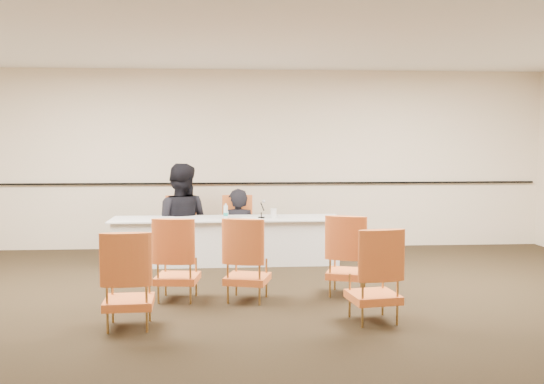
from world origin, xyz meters
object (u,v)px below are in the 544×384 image
(drinking_glass, at_px, (226,215))
(aud_chair_back_right, at_px, (373,274))
(panel_table, at_px, (227,241))
(aud_chair_front_left, at_px, (177,258))
(coffee_cup, at_px, (274,213))
(aud_chair_back_left, at_px, (129,279))
(aud_chair_front_right, at_px, (348,255))
(panelist_second, at_px, (180,226))
(water_bottle, at_px, (226,211))
(panelist_main_chair, at_px, (238,226))
(aud_chair_front_mid, at_px, (247,259))
(microphone, at_px, (261,209))
(panelist_second_chair, at_px, (180,227))
(panelist_main, at_px, (238,240))

(drinking_glass, relative_size, aud_chair_back_right, 0.11)
(panel_table, height_order, aud_chair_front_left, aud_chair_front_left)
(coffee_cup, relative_size, aud_chair_front_left, 0.15)
(aud_chair_back_left, bearing_deg, aud_chair_front_right, 22.12)
(panelist_second, height_order, aud_chair_back_left, panelist_second)
(water_bottle, bearing_deg, aud_chair_front_left, -104.91)
(panelist_main_chair, height_order, panelist_second, panelist_second)
(drinking_glass, bearing_deg, aud_chair_front_left, -104.86)
(water_bottle, distance_m, aud_chair_back_left, 3.17)
(drinking_glass, relative_size, aud_chair_back_left, 0.11)
(panel_table, distance_m, coffee_cup, 0.80)
(water_bottle, bearing_deg, aud_chair_back_right, -63.54)
(aud_chair_back_left, bearing_deg, panelist_main_chair, 69.91)
(aud_chair_back_right, bearing_deg, aud_chair_back_left, 172.37)
(drinking_glass, xyz_separation_m, aud_chair_front_mid, (0.25, -2.12, -0.25))
(microphone, xyz_separation_m, aud_chair_front_right, (0.91, -1.90, -0.33))
(panelist_second_chair, bearing_deg, aud_chair_front_right, -49.65)
(coffee_cup, xyz_separation_m, aud_chair_back_left, (-1.61, -3.02, -0.27))
(panelist_second, bearing_deg, aud_chair_front_left, 102.86)
(microphone, xyz_separation_m, coffee_cup, (0.18, 0.00, -0.06))
(aud_chair_back_left, bearing_deg, coffee_cup, 58.66)
(panelist_main_chair, height_order, aud_chair_front_right, same)
(aud_chair_back_right, bearing_deg, drinking_glass, 107.50)
(panelist_second_chair, height_order, aud_chair_front_left, same)
(panelist_second, xyz_separation_m, water_bottle, (0.71, -0.58, 0.29))
(panelist_second_chair, xyz_separation_m, drinking_glass, (0.72, -0.54, 0.25))
(panelist_main, bearing_deg, aud_chair_front_right, 117.31)
(aud_chair_front_left, bearing_deg, aud_chair_front_right, 9.83)
(panel_table, relative_size, aud_chair_back_right, 3.55)
(aud_chair_front_left, distance_m, aud_chair_front_right, 1.97)
(coffee_cup, height_order, aud_chair_back_left, aud_chair_back_left)
(drinking_glass, xyz_separation_m, aud_chair_front_left, (-0.54, -2.04, -0.25))
(coffee_cup, height_order, aud_chair_front_right, aud_chair_front_right)
(coffee_cup, bearing_deg, panelist_main, 131.66)
(panel_table, relative_size, aud_chair_front_left, 3.55)
(water_bottle, bearing_deg, microphone, -0.09)
(coffee_cup, relative_size, aud_chair_front_mid, 0.15)
(panelist_main_chair, bearing_deg, water_bottle, -107.80)
(aud_chair_front_right, xyz_separation_m, aud_chair_back_left, (-2.35, -1.11, 0.00))
(coffee_cup, xyz_separation_m, aud_chair_front_mid, (-0.45, -2.08, -0.27))
(panel_table, height_order, panelist_main, panelist_main)
(panelist_main, bearing_deg, panelist_main_chair, -0.00)
(panelist_main, xyz_separation_m, drinking_glass, (-0.17, -0.55, 0.47))
(panel_table, height_order, aud_chair_front_right, aud_chair_front_right)
(coffee_cup, relative_size, aud_chair_front_right, 0.15)
(panelist_main, xyz_separation_m, panelist_second_chair, (-0.89, -0.01, 0.22))
(panelist_main_chair, bearing_deg, panelist_second_chair, -180.00)
(aud_chair_back_left, bearing_deg, panel_table, 70.10)
(water_bottle, distance_m, aud_chair_front_left, 2.10)
(panelist_second, height_order, aud_chair_back_right, panelist_second)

